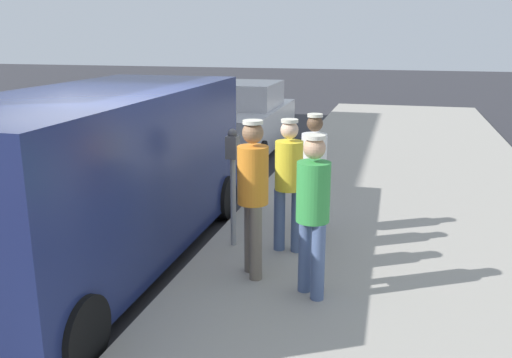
{
  "coord_description": "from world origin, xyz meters",
  "views": [
    {
      "loc": [
        3.32,
        -5.61,
        2.8
      ],
      "look_at": [
        1.65,
        0.75,
        1.05
      ],
      "focal_mm": 38.44,
      "sensor_mm": 36.0,
      "label": 1
    }
  ],
  "objects_px": {
    "parking_meter_near": "(233,167)",
    "pedestrian_in_orange": "(253,188)",
    "pedestrian_in_green": "(313,206)",
    "parked_sedan_ahead": "(242,120)",
    "pedestrian_in_white": "(314,167)",
    "pedestrian_in_yellow": "(289,177)",
    "parked_van": "(96,175)"
  },
  "relations": [
    {
      "from": "parking_meter_near",
      "to": "pedestrian_in_yellow",
      "type": "height_order",
      "value": "pedestrian_in_yellow"
    },
    {
      "from": "pedestrian_in_white",
      "to": "pedestrian_in_yellow",
      "type": "distance_m",
      "value": 0.73
    },
    {
      "from": "pedestrian_in_green",
      "to": "parked_sedan_ahead",
      "type": "xyz_separation_m",
      "value": [
        -2.92,
        7.56,
        -0.37
      ]
    },
    {
      "from": "parked_sedan_ahead",
      "to": "pedestrian_in_white",
      "type": "bearing_deg",
      "value": -65.22
    },
    {
      "from": "pedestrian_in_white",
      "to": "pedestrian_in_yellow",
      "type": "height_order",
      "value": "pedestrian_in_yellow"
    },
    {
      "from": "parking_meter_near",
      "to": "parked_sedan_ahead",
      "type": "bearing_deg",
      "value": 105.1
    },
    {
      "from": "pedestrian_in_yellow",
      "to": "parked_sedan_ahead",
      "type": "relative_size",
      "value": 0.38
    },
    {
      "from": "pedestrian_in_white",
      "to": "pedestrian_in_orange",
      "type": "bearing_deg",
      "value": -105.92
    },
    {
      "from": "pedestrian_in_orange",
      "to": "parked_sedan_ahead",
      "type": "xyz_separation_m",
      "value": [
        -2.21,
        7.24,
        -0.42
      ]
    },
    {
      "from": "pedestrian_in_orange",
      "to": "parked_van",
      "type": "distance_m",
      "value": 1.98
    },
    {
      "from": "pedestrian_in_white",
      "to": "parked_sedan_ahead",
      "type": "relative_size",
      "value": 0.37
    },
    {
      "from": "parking_meter_near",
      "to": "parked_van",
      "type": "distance_m",
      "value": 1.66
    },
    {
      "from": "pedestrian_in_orange",
      "to": "pedestrian_in_white",
      "type": "xyz_separation_m",
      "value": [
        0.43,
        1.51,
        -0.08
      ]
    },
    {
      "from": "pedestrian_in_green",
      "to": "parked_van",
      "type": "xyz_separation_m",
      "value": [
        -2.69,
        0.44,
        0.03
      ]
    },
    {
      "from": "pedestrian_in_yellow",
      "to": "parking_meter_near",
      "type": "bearing_deg",
      "value": 179.2
    },
    {
      "from": "pedestrian_in_green",
      "to": "pedestrian_in_orange",
      "type": "bearing_deg",
      "value": 155.81
    },
    {
      "from": "parking_meter_near",
      "to": "parked_van",
      "type": "xyz_separation_m",
      "value": [
        -1.5,
        -0.7,
        -0.03
      ]
    },
    {
      "from": "pedestrian_in_orange",
      "to": "parked_van",
      "type": "bearing_deg",
      "value": 176.55
    },
    {
      "from": "parking_meter_near",
      "to": "pedestrian_in_green",
      "type": "xyz_separation_m",
      "value": [
        1.19,
        -1.14,
        -0.06
      ]
    },
    {
      "from": "pedestrian_in_orange",
      "to": "parking_meter_near",
      "type": "bearing_deg",
      "value": 120.35
    },
    {
      "from": "pedestrian_in_orange",
      "to": "parked_sedan_ahead",
      "type": "distance_m",
      "value": 7.59
    },
    {
      "from": "pedestrian_in_orange",
      "to": "parked_sedan_ahead",
      "type": "relative_size",
      "value": 0.4
    },
    {
      "from": "parking_meter_near",
      "to": "pedestrian_in_orange",
      "type": "bearing_deg",
      "value": -59.65
    },
    {
      "from": "parked_van",
      "to": "pedestrian_in_green",
      "type": "bearing_deg",
      "value": -9.25
    },
    {
      "from": "pedestrian_in_orange",
      "to": "pedestrian_in_green",
      "type": "distance_m",
      "value": 0.78
    },
    {
      "from": "parking_meter_near",
      "to": "pedestrian_in_yellow",
      "type": "distance_m",
      "value": 0.72
    },
    {
      "from": "pedestrian_in_white",
      "to": "parked_sedan_ahead",
      "type": "distance_m",
      "value": 6.32
    },
    {
      "from": "pedestrian_in_orange",
      "to": "parked_sedan_ahead",
      "type": "bearing_deg",
      "value": 107.0
    },
    {
      "from": "pedestrian_in_green",
      "to": "pedestrian_in_white",
      "type": "bearing_deg",
      "value": 98.63
    },
    {
      "from": "parked_sedan_ahead",
      "to": "parking_meter_near",
      "type": "bearing_deg",
      "value": -74.9
    },
    {
      "from": "parking_meter_near",
      "to": "pedestrian_in_orange",
      "type": "height_order",
      "value": "pedestrian_in_orange"
    },
    {
      "from": "pedestrian_in_white",
      "to": "pedestrian_in_green",
      "type": "relative_size",
      "value": 0.97
    }
  ]
}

